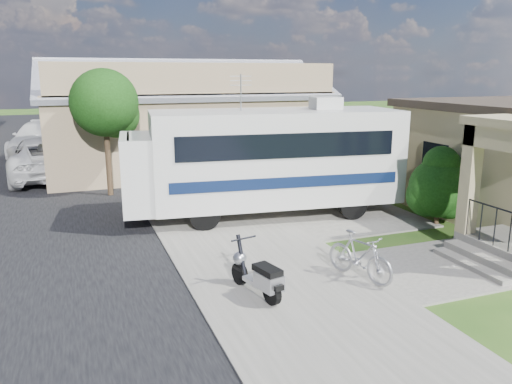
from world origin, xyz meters
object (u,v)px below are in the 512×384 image
object	(u,v)px
motorhome	(265,157)
garden_hose	(455,250)
bicycle	(360,259)
van	(39,138)
shrub	(440,185)
scooter	(259,276)
pickup_truck	(45,157)

from	to	relation	value
motorhome	garden_hose	bearing A→B (deg)	-50.69
bicycle	van	xyz separation A→B (m)	(-7.20, 21.56, 0.35)
shrub	van	distance (m)	22.07
scooter	bicycle	size ratio (longest dim) A/B	0.95
van	bicycle	bearing A→B (deg)	-61.15
pickup_truck	garden_hose	bearing A→B (deg)	120.93
pickup_truck	van	distance (m)	7.29
motorhome	bicycle	size ratio (longest dim) A/B	5.02
shrub	pickup_truck	size ratio (longest dim) A/B	0.37
motorhome	shrub	size ratio (longest dim) A/B	3.67
scooter	van	bearing A→B (deg)	89.14
pickup_truck	garden_hose	xyz separation A→B (m)	(9.85, -13.68, -0.79)
pickup_truck	garden_hose	size ratio (longest dim) A/B	15.67
pickup_truck	van	bearing A→B (deg)	-90.78
motorhome	bicycle	world-z (taller)	motorhome
motorhome	van	bearing A→B (deg)	120.84
pickup_truck	scooter	bearing A→B (deg)	102.08
motorhome	scooter	distance (m)	6.19
motorhome	shrub	distance (m)	5.23
van	garden_hose	world-z (taller)	van
bicycle	pickup_truck	size ratio (longest dim) A/B	0.27
motorhome	pickup_truck	bearing A→B (deg)	134.02
shrub	scooter	bearing A→B (deg)	-157.23
scooter	garden_hose	distance (m)	5.54
scooter	motorhome	bearing A→B (deg)	53.64
shrub	pickup_truck	xyz separation A→B (m)	(-11.11, 11.49, -0.33)
shrub	bicycle	distance (m)	5.28
shrub	pickup_truck	world-z (taller)	shrub
bicycle	van	distance (m)	22.73
motorhome	garden_hose	distance (m)	6.10
scooter	garden_hose	bearing A→B (deg)	-6.85
shrub	scooter	distance (m)	7.36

